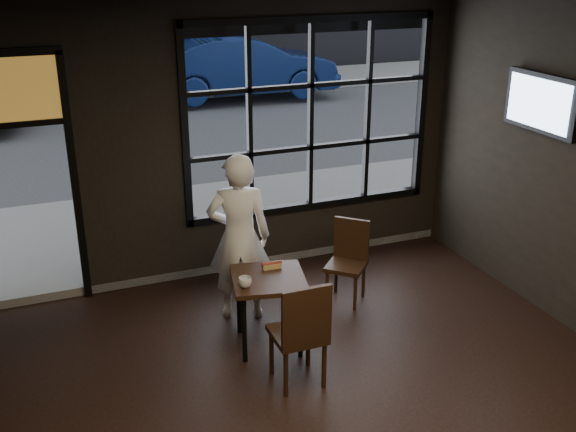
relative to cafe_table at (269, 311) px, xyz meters
name	(u,v)px	position (x,y,z in m)	size (l,w,h in m)	color
ceiling	(365,23)	(-0.04, -1.79, 2.84)	(6.00, 7.00, 0.02)	black
window_frame	(311,117)	(1.16, 1.71, 1.43)	(3.06, 0.12, 2.28)	black
street_asphalt	(68,52)	(-0.04, 22.21, -0.39)	(60.00, 41.00, 0.04)	#545456
cafe_table	(269,311)	(0.00, 0.00, 0.00)	(0.68, 0.68, 0.74)	black
chair_near	(298,331)	(0.03, -0.66, 0.14)	(0.44, 0.44, 1.03)	black
chair_window	(346,263)	(1.08, 0.51, 0.09)	(0.39, 0.39, 0.91)	black
man	(239,237)	(-0.07, 0.66, 0.52)	(0.65, 0.42, 1.77)	white
hotdog	(272,265)	(0.09, 0.16, 0.39)	(0.20, 0.08, 0.06)	tan
cup	(245,282)	(-0.27, -0.11, 0.41)	(0.12, 0.12, 0.10)	silver
tv	(542,103)	(2.89, -0.11, 1.82)	(0.11, 1.00, 0.59)	black
navy_car	(243,66)	(3.38, 11.08, 0.51)	(1.65, 4.73, 1.56)	#0D1D49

